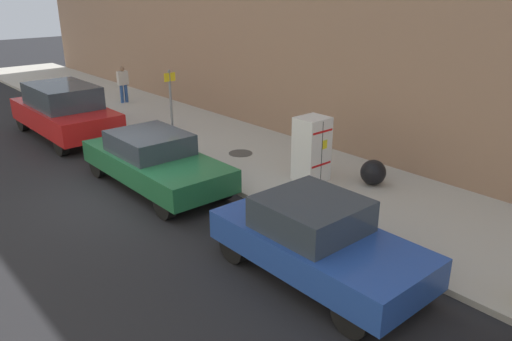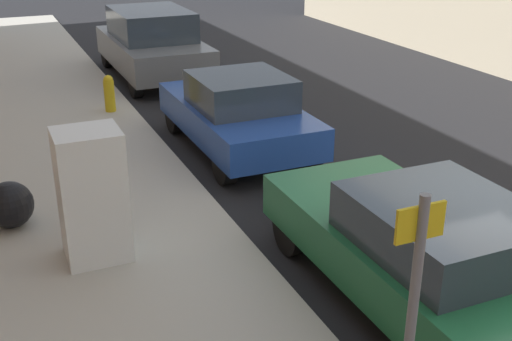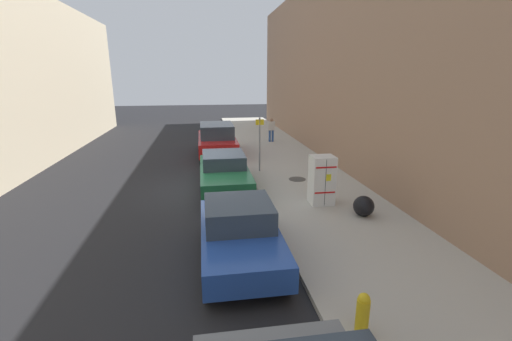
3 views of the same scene
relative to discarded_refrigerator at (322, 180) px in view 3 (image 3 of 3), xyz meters
The scene contains 12 objects.
ground_plane 4.77m from the discarded_refrigerator, 32.59° to the right, with size 80.00×80.00×0.00m, color black.
sidewalk_slab 2.68m from the discarded_refrigerator, 95.30° to the right, with size 4.24×44.00×0.12m, color #B2ADA0.
building_facade_near 5.56m from the discarded_refrigerator, 141.94° to the right, with size 1.73×39.60×9.42m, color #937056.
discarded_refrigerator is the anchor object (origin of this frame).
manhole_cover 2.89m from the discarded_refrigerator, 89.19° to the right, with size 0.70×0.70×0.02m, color #47443F.
street_sign_post 4.56m from the discarded_refrigerator, 72.36° to the right, with size 0.36×0.07×2.41m.
fire_hydrant 6.11m from the discarded_refrigerator, 76.92° to the left, with size 0.22×0.22×0.77m.
trash_bag 1.63m from the discarded_refrigerator, 126.32° to the left, with size 0.64×0.64×0.64m, color black.
pedestrian_walking_far 11.24m from the discarded_refrigerator, 92.84° to the right, with size 0.44×0.22×1.51m.
parked_suv_red 8.76m from the discarded_refrigerator, 69.33° to the right, with size 1.98×4.77×1.76m.
parked_sedan_green 3.94m from the discarded_refrigerator, 38.12° to the right, with size 1.82×4.52×1.38m.
parked_hatchback_blue 4.33m from the discarded_refrigerator, 44.33° to the left, with size 1.78×3.87×1.42m.
Camera 3 is at (-0.08, 12.91, 4.29)m, focal length 24.00 mm.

